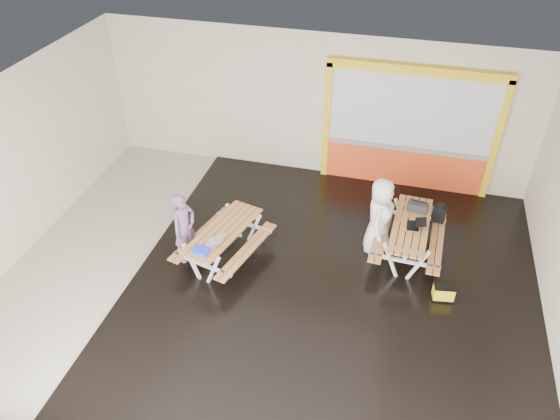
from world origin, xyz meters
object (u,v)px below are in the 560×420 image
(person_left, at_px, (184,228))
(person_right, at_px, (380,217))
(fluke_bag, at_px, (443,292))
(laptop_right, at_px, (416,224))
(backpack, at_px, (439,213))
(blue_pouch, at_px, (201,251))
(toolbox, at_px, (418,207))
(picnic_table_right, at_px, (410,232))
(dark_case, at_px, (390,243))
(picnic_table_left, at_px, (224,237))
(laptop_left, at_px, (215,241))

(person_left, xyz_separation_m, person_right, (3.59, 1.28, 0.02))
(person_left, distance_m, fluke_bag, 4.98)
(person_left, relative_size, laptop_right, 4.10)
(laptop_right, relative_size, backpack, 0.88)
(person_left, distance_m, backpack, 5.10)
(laptop_right, height_order, fluke_bag, laptop_right)
(person_left, xyz_separation_m, backpack, (4.74, 1.87, -0.08))
(laptop_right, distance_m, fluke_bag, 1.40)
(person_right, relative_size, fluke_bag, 4.04)
(laptop_right, relative_size, fluke_bag, 0.88)
(person_left, height_order, laptop_right, person_left)
(person_right, height_order, fluke_bag, person_right)
(blue_pouch, height_order, toolbox, toolbox)
(laptop_right, bearing_deg, fluke_bag, -58.93)
(picnic_table_right, relative_size, dark_case, 4.84)
(picnic_table_right, distance_m, dark_case, 0.59)
(picnic_table_left, height_order, picnic_table_right, picnic_table_right)
(picnic_table_right, xyz_separation_m, laptop_right, (0.08, -0.05, 0.23))
(laptop_right, xyz_separation_m, backpack, (0.45, 0.67, -0.11))
(person_left, height_order, person_right, person_right)
(picnic_table_left, distance_m, backpack, 4.37)
(person_left, relative_size, person_right, 0.89)
(toolbox, distance_m, dark_case, 0.93)
(person_left, relative_size, dark_case, 3.62)
(picnic_table_left, distance_m, laptop_left, 0.46)
(person_left, xyz_separation_m, laptop_left, (0.71, -0.24, 0.01))
(blue_pouch, distance_m, backpack, 4.84)
(dark_case, bearing_deg, blue_pouch, -149.47)
(fluke_bag, bearing_deg, person_right, 139.50)
(picnic_table_right, height_order, blue_pouch, blue_pouch)
(picnic_table_left, height_order, laptop_right, laptop_right)
(picnic_table_left, bearing_deg, backpack, 22.96)
(blue_pouch, bearing_deg, backpack, 30.28)
(dark_case, bearing_deg, laptop_right, -23.59)
(blue_pouch, xyz_separation_m, toolbox, (3.73, 2.31, 0.07))
(blue_pouch, height_order, backpack, backpack)
(dark_case, bearing_deg, person_right, -160.05)
(laptop_left, distance_m, fluke_bag, 4.29)
(toolbox, bearing_deg, dark_case, -139.84)
(person_left, xyz_separation_m, laptop_right, (4.30, 1.20, 0.03))
(picnic_table_right, bearing_deg, fluke_bag, -56.93)
(person_right, distance_m, blue_pouch, 3.55)
(picnic_table_left, distance_m, person_right, 3.09)
(picnic_table_right, bearing_deg, blue_pouch, -153.52)
(picnic_table_left, bearing_deg, person_right, 21.21)
(laptop_right, height_order, toolbox, toolbox)
(picnic_table_left, distance_m, laptop_right, 3.73)
(person_left, bearing_deg, toolbox, -46.90)
(blue_pouch, relative_size, fluke_bag, 0.69)
(person_right, relative_size, laptop_right, 4.60)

